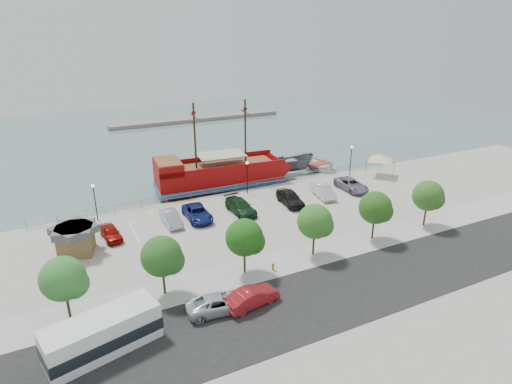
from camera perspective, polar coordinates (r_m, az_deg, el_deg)
name	(u,v)px	position (r m, az deg, el deg)	size (l,w,h in m)	color
ground	(272,221)	(49.05, 2.09, -3.84)	(160.00, 160.00, 0.00)	slate
land_slab	(407,326)	(34.57, 19.49, -16.54)	(100.00, 58.00, 1.20)	gray
street	(363,284)	(37.08, 14.12, -11.87)	(100.00, 8.00, 0.04)	black
sidewalk	(322,252)	(41.06, 8.77, -7.90)	(100.00, 4.00, 0.05)	#A6A5A1
seawall_railing	(243,187)	(54.88, -1.74, 0.74)	(50.00, 0.06, 1.00)	gray
far_shore	(197,119)	(101.09, -7.81, 9.60)	(40.00, 3.00, 0.80)	gray
pirate_ship	(230,174)	(57.91, -3.47, 2.43)	(19.98, 6.91, 12.48)	#8C0706
patrol_boat	(290,166)	(63.64, 4.58, 3.50)	(2.67, 7.10, 2.75)	#4E545E
speedboat	(318,166)	(65.96, 8.31, 3.48)	(5.56, 7.78, 1.61)	silver
dock_west	(143,209)	(53.13, -14.87, -2.26)	(7.79, 2.23, 0.45)	gray
dock_mid	(295,182)	(60.37, 5.27, 1.29)	(7.17, 2.05, 0.41)	gray
dock_east	(329,176)	(63.44, 9.76, 2.07)	(6.99, 2.00, 0.40)	gray
shed	(76,239)	(43.22, -22.92, -5.76)	(4.02, 4.02, 2.71)	brown
canopy_tent	(381,154)	(62.03, 16.33, 4.89)	(4.63, 4.63, 3.62)	slate
street_van	(219,303)	(32.94, -4.96, -14.52)	(2.26, 4.89, 1.36)	#B4BBC4
street_sedan	(252,297)	(33.35, -0.56, -13.83)	(1.54, 4.41, 1.45)	#A51B21
shuttle_bus	(103,335)	(30.83, -19.76, -17.47)	(7.77, 4.28, 2.59)	silver
fire_hydrant	(273,266)	(37.65, 2.30, -9.87)	(0.26, 0.26, 0.76)	#C99112
lamp_post_left	(94,196)	(48.64, -20.76, -0.48)	(0.36, 0.36, 4.28)	black
lamp_post_mid	(247,172)	(52.95, -1.18, 2.73)	(0.36, 0.36, 4.28)	black
lamp_post_right	(351,155)	(61.13, 12.57, 4.81)	(0.36, 0.36, 4.28)	black
tree_a	(65,280)	(33.37, -24.06, -10.65)	(3.30, 3.20, 5.00)	#473321
tree_b	(164,257)	(33.95, -12.19, -8.52)	(3.30, 3.20, 5.00)	#473321
tree_c	(246,239)	(35.92, -1.30, -6.22)	(3.30, 3.20, 5.00)	#473321
tree_d	(316,222)	(39.06, 8.07, -4.04)	(3.30, 3.20, 5.00)	#473321
tree_e	(377,209)	(43.11, 15.82, -2.15)	(3.30, 3.20, 5.00)	#473321
tree_f	(430,197)	(47.85, 22.13, -0.57)	(3.30, 3.20, 5.00)	#473321
parked_car_a	(111,233)	(45.03, -18.78, -5.15)	(1.58, 3.91, 1.33)	#950D06
parked_car_b	(171,218)	(46.54, -11.27, -3.41)	(1.51, 4.32, 1.42)	#A7AAB5
parked_car_c	(197,213)	(47.21, -7.82, -2.81)	(2.37, 5.13, 1.43)	navy
parked_car_d	(241,207)	(48.33, -2.07, -1.96)	(2.11, 5.19, 1.50)	#123316
parked_car_e	(290,198)	(50.69, 4.58, -0.76)	(1.98, 4.92, 1.68)	black
parked_car_f	(323,191)	(53.46, 8.91, 0.18)	(1.65, 4.72, 1.56)	silver
parked_car_g	(351,185)	(56.29, 12.60, 0.97)	(2.41, 5.22, 1.45)	slate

